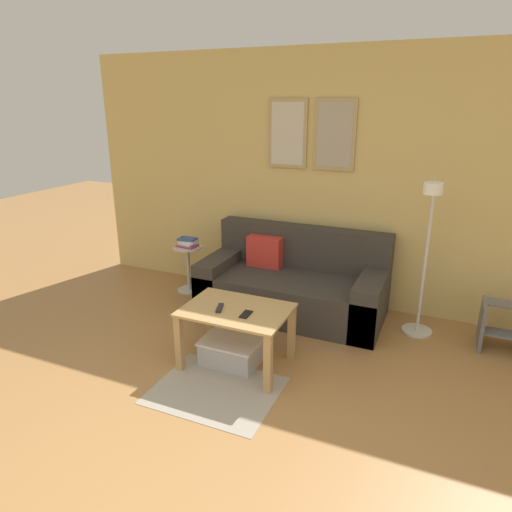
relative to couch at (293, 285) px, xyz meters
name	(u,v)px	position (x,y,z in m)	size (l,w,h in m)	color
wall_back	(334,181)	(0.25, 0.44, 1.00)	(5.60, 0.09, 2.55)	#D6B76B
area_rug	(216,390)	(-0.07, -1.53, -0.28)	(0.91, 0.74, 0.01)	#A39989
couch	(293,285)	(0.00, 0.00, 0.00)	(1.81, 0.86, 0.83)	#38332D
coffee_table	(236,320)	(-0.09, -1.13, 0.11)	(0.83, 0.59, 0.49)	tan
storage_bin	(234,348)	(-0.14, -1.09, -0.18)	(0.47, 0.44, 0.21)	#B2B2B7
floor_lamp	(426,254)	(1.22, -0.11, 0.52)	(0.28, 0.53, 1.45)	silver
side_table	(188,265)	(-1.25, 0.03, 0.03)	(0.31, 0.31, 0.52)	silver
book_stack	(188,242)	(-1.25, 0.04, 0.29)	(0.23, 0.20, 0.10)	#B73333
remote_control	(220,308)	(-0.20, -1.19, 0.22)	(0.04, 0.15, 0.02)	#232328
cell_phone	(246,314)	(0.03, -1.19, 0.21)	(0.07, 0.14, 0.01)	black
step_stool	(503,326)	(1.91, 0.01, -0.07)	(0.37, 0.36, 0.40)	slate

